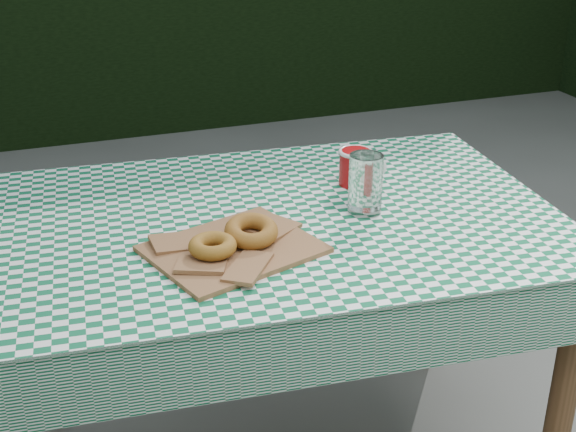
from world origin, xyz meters
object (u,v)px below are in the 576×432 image
at_px(coffee_mug, 355,167).
at_px(drinking_glass, 366,184).
at_px(table, 277,356).
at_px(paper_bag, 233,248).

height_order(coffee_mug, drinking_glass, drinking_glass).
xyz_separation_m(table, drinking_glass, (0.19, -0.05, 0.45)).
relative_size(coffee_mug, drinking_glass, 1.14).
distance_m(paper_bag, coffee_mug, 0.45).
relative_size(table, drinking_glass, 9.04).
xyz_separation_m(table, paper_bag, (-0.14, -0.13, 0.39)).
bearing_deg(drinking_glass, paper_bag, -165.44).
relative_size(paper_bag, coffee_mug, 2.05).
relative_size(table, paper_bag, 3.86).
height_order(paper_bag, coffee_mug, coffee_mug).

